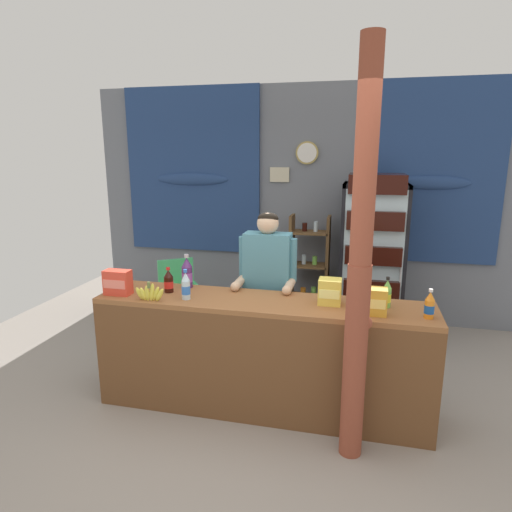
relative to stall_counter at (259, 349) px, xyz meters
name	(u,v)px	position (x,y,z in m)	size (l,w,h in m)	color
ground_plane	(276,373)	(0.01, 0.70, -0.57)	(7.21, 7.21, 0.00)	gray
back_wall_curtained	(302,200)	(0.00, 2.40, 0.93)	(5.40, 0.22, 2.89)	slate
stall_counter	(259,349)	(0.00, 0.00, 0.00)	(2.68, 0.55, 0.94)	#935B33
timber_post	(360,273)	(0.74, -0.32, 0.75)	(0.18, 0.16, 2.76)	brown
drink_fridge	(373,249)	(0.88, 1.90, 0.45)	(0.71, 0.71, 1.86)	black
bottle_shelf_rack	(309,269)	(0.15, 2.08, 0.12)	(0.48, 0.28, 1.35)	brown
plastic_lawn_chair	(179,292)	(-1.29, 1.44, -0.08)	(0.61, 0.61, 0.86)	#4CC675
shopkeeper	(267,278)	(-0.05, 0.56, 0.42)	(0.52, 0.42, 1.58)	#28282D
soda_bottle_grape_soda	(187,273)	(-0.71, 0.30, 0.49)	(0.09, 0.09, 0.29)	#56286B
soda_bottle_cola	(169,282)	(-0.81, 0.14, 0.46)	(0.08, 0.08, 0.21)	black
soda_bottle_orange_soda	(429,306)	(1.23, 0.00, 0.46)	(0.07, 0.07, 0.22)	orange
soda_bottle_lime_soda	(387,294)	(0.95, 0.18, 0.47)	(0.07, 0.07, 0.24)	#75C64C
soda_bottle_water	(186,287)	(-0.60, 0.00, 0.47)	(0.07, 0.07, 0.25)	silver
snack_box_crackers	(118,282)	(-1.19, -0.02, 0.47)	(0.22, 0.12, 0.21)	#E5422D
snack_box_instant_noodle	(330,292)	(0.53, 0.14, 0.47)	(0.17, 0.15, 0.20)	#EAD14C
snack_box_choco_powder	(371,301)	(0.83, 0.00, 0.47)	(0.23, 0.13, 0.20)	gold
banana_bunch	(150,293)	(-0.86, -0.10, 0.43)	(0.26, 0.05, 0.16)	#DBCC42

